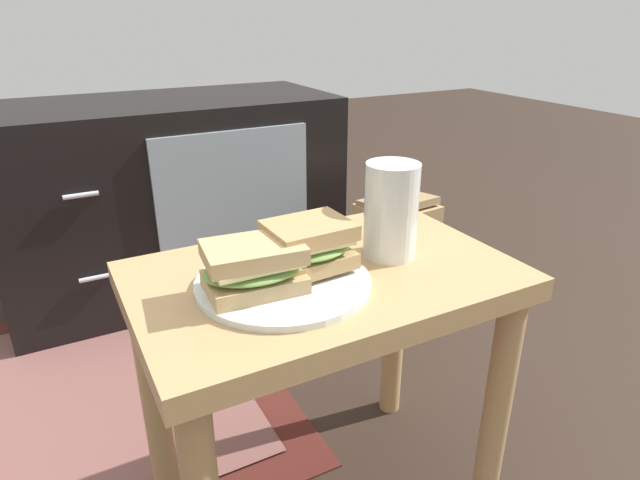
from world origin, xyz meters
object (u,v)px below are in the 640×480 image
sandwich_front (254,267)px  beer_glass (391,212)px  tv_cabinet (173,197)px  sandwich_back (309,245)px  coaster (393,220)px  plate (283,282)px  paper_bag (395,256)px

sandwich_front → beer_glass: size_ratio=0.97×
tv_cabinet → sandwich_back: bearing=-91.4°
coaster → plate: bearing=-154.6°
plate → sandwich_back: bearing=10.7°
plate → sandwich_back: (0.05, 0.01, 0.04)m
tv_cabinet → plate: size_ratio=3.90×
coaster → paper_bag: coaster is taller
beer_glass → coaster: beer_glass is taller
sandwich_back → paper_bag: 0.81m
sandwich_front → sandwich_back: (0.09, 0.02, 0.01)m
plate → sandwich_front: size_ratio=1.72×
tv_cabinet → coaster: tv_cabinet is taller
sandwich_back → tv_cabinet: bearing=88.6°
sandwich_front → beer_glass: 0.24m
plate → sandwich_front: sandwich_front is taller
sandwich_front → plate: bearing=10.7°
coaster → tv_cabinet: bearing=104.2°
tv_cabinet → sandwich_front: (-0.11, -0.97, 0.21)m
sandwich_back → beer_glass: beer_glass is taller
sandwich_front → sandwich_back: bearing=10.7°
tv_cabinet → paper_bag: (0.51, -0.45, -0.12)m
beer_glass → paper_bag: beer_glass is taller
sandwich_front → sandwich_back: 0.09m
tv_cabinet → sandwich_front: bearing=-96.7°
coaster → paper_bag: size_ratio=0.25×
tv_cabinet → sandwich_back: (-0.02, -0.95, 0.22)m
sandwich_front → paper_bag: size_ratio=0.41×
beer_glass → sandwich_front: bearing=-174.2°
sandwich_back → coaster: (0.23, 0.12, -0.05)m
coaster → sandwich_back: bearing=-152.0°
coaster → paper_bag: (0.30, 0.38, -0.29)m
paper_bag → tv_cabinet: bearing=138.5°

